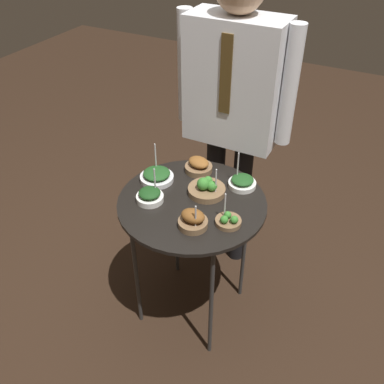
{
  "coord_description": "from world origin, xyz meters",
  "views": [
    {
      "loc": [
        0.7,
        -1.36,
        1.96
      ],
      "look_at": [
        0.0,
        0.0,
        0.8
      ],
      "focal_mm": 40.0,
      "sensor_mm": 36.0,
      "label": 1
    }
  ],
  "objects_px": {
    "bowl_roast_near_rim": "(199,166)",
    "bowl_spinach_mid_right": "(242,182)",
    "bowl_broccoli_front_center": "(228,220)",
    "bowl_spinach_far_rim": "(157,176)",
    "bowl_roast_center": "(193,220)",
    "bowl_broccoli_front_right": "(207,188)",
    "serving_cart": "(192,210)",
    "waiter_figure": "(234,97)",
    "bowl_spinach_back_right": "(150,196)"
  },
  "relations": [
    {
      "from": "bowl_spinach_mid_right",
      "to": "waiter_figure",
      "type": "distance_m",
      "value": 0.43
    },
    {
      "from": "bowl_broccoli_front_center",
      "to": "bowl_spinach_back_right",
      "type": "relative_size",
      "value": 0.88
    },
    {
      "from": "bowl_spinach_back_right",
      "to": "bowl_roast_near_rim",
      "type": "relative_size",
      "value": 1.15
    },
    {
      "from": "bowl_spinach_far_rim",
      "to": "bowl_spinach_back_right",
      "type": "distance_m",
      "value": 0.16
    },
    {
      "from": "bowl_spinach_far_rim",
      "to": "bowl_roast_near_rim",
      "type": "height_order",
      "value": "bowl_spinach_far_rim"
    },
    {
      "from": "bowl_spinach_back_right",
      "to": "waiter_figure",
      "type": "distance_m",
      "value": 0.65
    },
    {
      "from": "bowl_spinach_far_rim",
      "to": "bowl_roast_center",
      "type": "bearing_deg",
      "value": -35.17
    },
    {
      "from": "bowl_spinach_far_rim",
      "to": "bowl_spinach_mid_right",
      "type": "xyz_separation_m",
      "value": [
        0.38,
        0.14,
        -0.0
      ]
    },
    {
      "from": "bowl_roast_center",
      "to": "bowl_spinach_mid_right",
      "type": "height_order",
      "value": "bowl_spinach_mid_right"
    },
    {
      "from": "bowl_roast_center",
      "to": "bowl_broccoli_front_center",
      "type": "xyz_separation_m",
      "value": [
        0.13,
        0.08,
        -0.01
      ]
    },
    {
      "from": "bowl_roast_near_rim",
      "to": "waiter_figure",
      "type": "relative_size",
      "value": 0.08
    },
    {
      "from": "serving_cart",
      "to": "waiter_figure",
      "type": "height_order",
      "value": "waiter_figure"
    },
    {
      "from": "bowl_roast_center",
      "to": "bowl_broccoli_front_right",
      "type": "height_order",
      "value": "bowl_broccoli_front_right"
    },
    {
      "from": "bowl_spinach_far_rim",
      "to": "bowl_spinach_back_right",
      "type": "xyz_separation_m",
      "value": [
        0.05,
        -0.15,
        0.0
      ]
    },
    {
      "from": "bowl_broccoli_front_center",
      "to": "bowl_broccoli_front_right",
      "type": "distance_m",
      "value": 0.23
    },
    {
      "from": "bowl_broccoli_front_center",
      "to": "bowl_spinach_mid_right",
      "type": "distance_m",
      "value": 0.28
    },
    {
      "from": "bowl_spinach_back_right",
      "to": "bowl_spinach_mid_right",
      "type": "distance_m",
      "value": 0.44
    },
    {
      "from": "bowl_roast_center",
      "to": "bowl_spinach_back_right",
      "type": "height_order",
      "value": "bowl_spinach_back_right"
    },
    {
      "from": "bowl_broccoli_front_right",
      "to": "bowl_spinach_far_rim",
      "type": "height_order",
      "value": "bowl_spinach_far_rim"
    },
    {
      "from": "serving_cart",
      "to": "bowl_spinach_mid_right",
      "type": "distance_m",
      "value": 0.27
    },
    {
      "from": "bowl_spinach_far_rim",
      "to": "serving_cart",
      "type": "bearing_deg",
      "value": -16.2
    },
    {
      "from": "bowl_spinach_far_rim",
      "to": "waiter_figure",
      "type": "xyz_separation_m",
      "value": [
        0.21,
        0.42,
        0.28
      ]
    },
    {
      "from": "bowl_roast_center",
      "to": "bowl_spinach_far_rim",
      "type": "bearing_deg",
      "value": 144.83
    },
    {
      "from": "bowl_broccoli_front_right",
      "to": "serving_cart",
      "type": "bearing_deg",
      "value": -112.94
    },
    {
      "from": "bowl_broccoli_front_right",
      "to": "bowl_spinach_mid_right",
      "type": "xyz_separation_m",
      "value": [
        0.13,
        0.13,
        -0.0
      ]
    },
    {
      "from": "bowl_broccoli_front_right",
      "to": "bowl_roast_near_rim",
      "type": "distance_m",
      "value": 0.19
    },
    {
      "from": "bowl_spinach_mid_right",
      "to": "bowl_roast_center",
      "type": "bearing_deg",
      "value": -102.04
    },
    {
      "from": "bowl_roast_near_rim",
      "to": "bowl_spinach_mid_right",
      "type": "distance_m",
      "value": 0.24
    },
    {
      "from": "serving_cart",
      "to": "bowl_broccoli_front_center",
      "type": "height_order",
      "value": "bowl_broccoli_front_center"
    },
    {
      "from": "bowl_broccoli_front_right",
      "to": "bowl_spinach_back_right",
      "type": "bearing_deg",
      "value": -140.71
    },
    {
      "from": "bowl_spinach_far_rim",
      "to": "bowl_spinach_mid_right",
      "type": "height_order",
      "value": "bowl_spinach_far_rim"
    },
    {
      "from": "bowl_broccoli_front_center",
      "to": "bowl_spinach_far_rim",
      "type": "distance_m",
      "value": 0.46
    },
    {
      "from": "bowl_roast_center",
      "to": "waiter_figure",
      "type": "xyz_separation_m",
      "value": [
        -0.1,
        0.64,
        0.27
      ]
    },
    {
      "from": "serving_cart",
      "to": "bowl_roast_center",
      "type": "bearing_deg",
      "value": -61.38
    },
    {
      "from": "serving_cart",
      "to": "bowl_broccoli_front_right",
      "type": "height_order",
      "value": "bowl_broccoli_front_right"
    },
    {
      "from": "waiter_figure",
      "to": "bowl_roast_near_rim",
      "type": "bearing_deg",
      "value": -103.81
    },
    {
      "from": "serving_cart",
      "to": "waiter_figure",
      "type": "distance_m",
      "value": 0.6
    },
    {
      "from": "bowl_roast_center",
      "to": "bowl_spinach_back_right",
      "type": "distance_m",
      "value": 0.26
    },
    {
      "from": "bowl_broccoli_front_center",
      "to": "bowl_spinach_far_rim",
      "type": "bearing_deg",
      "value": 162.59
    },
    {
      "from": "serving_cart",
      "to": "bowl_broccoli_front_right",
      "type": "xyz_separation_m",
      "value": [
        0.03,
        0.08,
        0.08
      ]
    },
    {
      "from": "bowl_roast_center",
      "to": "serving_cart",
      "type": "bearing_deg",
      "value": 118.62
    },
    {
      "from": "bowl_broccoli_front_center",
      "to": "bowl_spinach_far_rim",
      "type": "xyz_separation_m",
      "value": [
        -0.43,
        0.14,
        0.01
      ]
    },
    {
      "from": "bowl_roast_center",
      "to": "bowl_roast_near_rim",
      "type": "height_order",
      "value": "bowl_roast_center"
    },
    {
      "from": "bowl_spinach_mid_right",
      "to": "bowl_spinach_far_rim",
      "type": "bearing_deg",
      "value": -159.51
    },
    {
      "from": "serving_cart",
      "to": "bowl_spinach_far_rim",
      "type": "distance_m",
      "value": 0.25
    },
    {
      "from": "waiter_figure",
      "to": "bowl_roast_center",
      "type": "bearing_deg",
      "value": -80.96
    },
    {
      "from": "bowl_roast_center",
      "to": "bowl_spinach_back_right",
      "type": "xyz_separation_m",
      "value": [
        -0.25,
        0.07,
        -0.01
      ]
    },
    {
      "from": "bowl_spinach_far_rim",
      "to": "bowl_spinach_mid_right",
      "type": "bearing_deg",
      "value": 20.49
    },
    {
      "from": "serving_cart",
      "to": "bowl_spinach_far_rim",
      "type": "height_order",
      "value": "bowl_spinach_far_rim"
    },
    {
      "from": "bowl_broccoli_front_right",
      "to": "bowl_roast_near_rim",
      "type": "bearing_deg",
      "value": 128.03
    }
  ]
}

